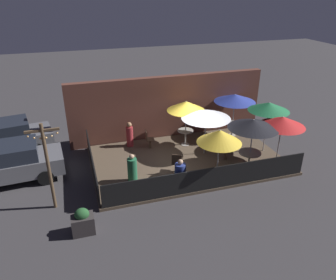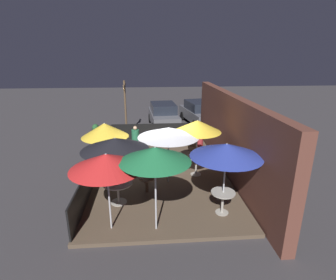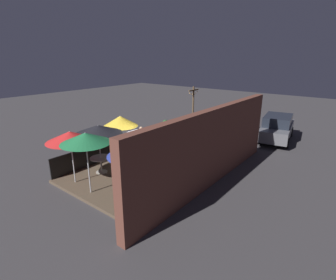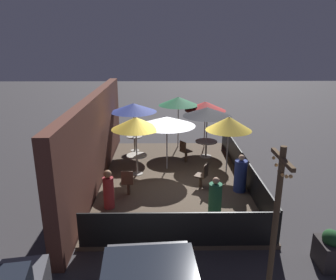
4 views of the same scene
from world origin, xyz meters
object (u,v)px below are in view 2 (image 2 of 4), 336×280
(patron_2, at_px, (109,150))
(parked_car_1, at_px, (199,112))
(dining_table_2, at_px, (118,187))
(planter_box, at_px, (96,133))
(patio_umbrella_4, at_px, (105,130))
(patio_umbrella_6, at_px, (106,162))
(light_post, at_px, (125,105))
(patio_umbrella_1, at_px, (197,126))
(parked_car_0, at_px, (163,115))
(patio_chair_1, at_px, (192,147))
(dining_table_0, at_px, (223,197))
(patio_umbrella_3, at_px, (155,154))
(dining_table_1, at_px, (196,161))
(patio_chair_0, at_px, (137,154))
(patio_umbrella_0, at_px, (226,150))
(patio_umbrella_2, at_px, (115,144))
(patron_1, at_px, (136,139))
(patron_0, at_px, (200,140))
(patio_chair_2, at_px, (148,178))
(patio_umbrella_5, at_px, (168,132))

(patron_2, relative_size, parked_car_1, 0.29)
(dining_table_2, height_order, planter_box, planter_box)
(patio_umbrella_4, xyz_separation_m, planter_box, (-5.39, -1.43, -1.68))
(patio_umbrella_6, bearing_deg, light_post, -178.56)
(patio_umbrella_1, xyz_separation_m, dining_table_2, (1.90, -2.92, -1.46))
(planter_box, distance_m, parked_car_0, 4.85)
(patio_umbrella_6, bearing_deg, patio_chair_1, 148.03)
(patio_umbrella_1, distance_m, dining_table_0, 3.13)
(patio_umbrella_3, xyz_separation_m, dining_table_1, (-3.36, 1.73, -1.63))
(patio_chair_0, height_order, patio_chair_1, patio_chair_1)
(patio_umbrella_0, height_order, dining_table_0, patio_umbrella_0)
(patio_umbrella_2, relative_size, patron_1, 1.82)
(patron_0, bearing_deg, dining_table_0, 162.10)
(dining_table_0, bearing_deg, patio_umbrella_2, -104.60)
(parked_car_1, bearing_deg, patron_0, -20.31)
(patio_umbrella_0, bearing_deg, dining_table_1, -173.34)
(patio_umbrella_1, height_order, parked_car_1, patio_umbrella_1)
(dining_table_1, bearing_deg, dining_table_0, 6.66)
(patio_umbrella_1, relative_size, light_post, 0.69)
(patio_umbrella_4, height_order, patron_1, patio_umbrella_4)
(patio_chair_0, bearing_deg, patron_0, 51.96)
(patio_umbrella_4, xyz_separation_m, patio_chair_2, (1.12, 1.57, -1.47))
(dining_table_0, distance_m, patio_chair_2, 2.72)
(dining_table_0, bearing_deg, dining_table_1, -173.34)
(patio_umbrella_3, distance_m, dining_table_2, 2.51)
(patron_0, height_order, parked_car_1, parked_car_1)
(patio_umbrella_3, xyz_separation_m, patio_umbrella_5, (-2.82, 0.57, -0.26))
(patio_umbrella_2, height_order, dining_table_1, patio_umbrella_2)
(dining_table_2, distance_m, parked_car_0, 9.99)
(patio_chair_0, bearing_deg, dining_table_2, -71.80)
(patron_2, xyz_separation_m, parked_car_0, (-6.34, 2.82, 0.14))
(patio_chair_0, relative_size, patron_2, 0.68)
(patio_chair_0, bearing_deg, patron_2, -165.46)
(patio_umbrella_3, distance_m, patron_2, 5.51)
(patron_2, xyz_separation_m, planter_box, (-3.76, -1.27, -0.28))
(patio_umbrella_1, relative_size, patio_umbrella_6, 1.01)
(patio_umbrella_4, relative_size, dining_table_2, 2.36)
(patio_umbrella_5, distance_m, patio_chair_0, 2.63)
(patio_umbrella_1, xyz_separation_m, parked_car_1, (-8.47, 1.76, -1.32))
(patio_umbrella_2, xyz_separation_m, patio_umbrella_4, (-1.80, -0.58, -0.06))
(light_post, bearing_deg, dining_table_0, 21.67)
(patio_chair_0, bearing_deg, patio_chair_2, -51.70)
(patio_umbrella_0, xyz_separation_m, dining_table_1, (-2.74, -0.32, -1.45))
(patio_umbrella_1, xyz_separation_m, parked_car_0, (-7.88, -0.84, -1.32))
(light_post, bearing_deg, patio_umbrella_2, 2.23)
(patio_chair_0, height_order, planter_box, patio_chair_0)
(patio_umbrella_5, xyz_separation_m, dining_table_0, (2.21, 1.49, -1.42))
(patio_chair_0, xyz_separation_m, patron_2, (-0.29, -1.26, 0.10))
(dining_table_1, relative_size, parked_car_1, 0.17)
(patio_umbrella_5, relative_size, dining_table_2, 2.34)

